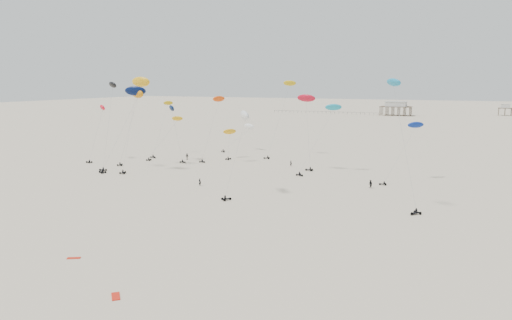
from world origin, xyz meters
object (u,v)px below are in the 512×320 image
at_px(pavilion_main, 396,109).
at_px(rig_9, 99,120).
at_px(pavilion_small, 505,111).
at_px(rig_4, 245,130).
at_px(spectator_0, 200,186).

xyz_separation_m(pavilion_main, rig_9, (-52.27, -240.83, 8.09)).
distance_m(pavilion_main, pavilion_small, 76.16).
height_order(pavilion_main, rig_4, rig_4).
relative_size(rig_4, spectator_0, 6.18).
height_order(pavilion_small, rig_4, rig_4).
xyz_separation_m(pavilion_small, rig_9, (-122.27, -270.83, 8.83)).
bearing_deg(pavilion_main, pavilion_small, 23.20).
bearing_deg(pavilion_main, spectator_0, -90.93).
distance_m(rig_9, spectator_0, 53.96).
relative_size(pavilion_main, pavilion_small, 2.33).
bearing_deg(rig_9, pavilion_main, -12.64).
height_order(rig_4, spectator_0, rig_4).
height_order(rig_4, rig_9, rig_9).
height_order(rig_9, spectator_0, rig_9).
xyz_separation_m(rig_4, spectator_0, (16.26, -59.05, -7.09)).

